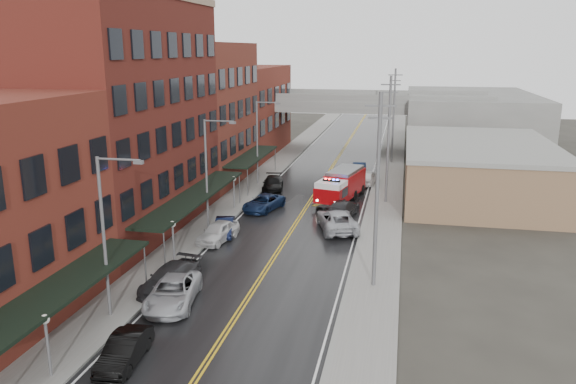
{
  "coord_description": "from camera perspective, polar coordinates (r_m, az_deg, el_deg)",
  "views": [
    {
      "loc": [
        8.57,
        -17.73,
        14.37
      ],
      "look_at": [
        -0.46,
        25.79,
        3.0
      ],
      "focal_mm": 35.0,
      "sensor_mm": 36.0,
      "label": 1
    }
  ],
  "objects": [
    {
      "name": "sidewalk_left",
      "position": [
        52.29,
        -6.41,
        -1.61
      ],
      "size": [
        3.0,
        160.0,
        0.15
      ],
      "primitive_type": "cube",
      "color": "slate",
      "rests_on": "ground"
    },
    {
      "name": "utility_pole_2",
      "position": [
        73.19,
        10.68,
        7.78
      ],
      "size": [
        1.8,
        0.24,
        12.0
      ],
      "color": "#59595B",
      "rests_on": "ground"
    },
    {
      "name": "brick_building_far",
      "position": [
        79.27,
        -4.4,
        8.24
      ],
      "size": [
        9.0,
        20.0,
        12.0
      ],
      "primitive_type": "cube",
      "color": "maroon",
      "rests_on": "ground"
    },
    {
      "name": "parked_car_right_1",
      "position": [
        49.7,
        5.58,
        -1.65
      ],
      "size": [
        2.91,
        5.32,
        1.46
      ],
      "primitive_type": "imported",
      "rotation": [
        0.0,
        0.0,
        2.96
      ],
      "color": "#252427",
      "rests_on": "ground"
    },
    {
      "name": "road",
      "position": [
        50.58,
        1.49,
        -2.15
      ],
      "size": [
        11.0,
        160.0,
        0.02
      ],
      "primitive_type": "cube",
      "color": "black",
      "rests_on": "ground"
    },
    {
      "name": "globe_lamp_2",
      "position": [
        51.46,
        -5.53,
        0.73
      ],
      "size": [
        0.44,
        0.44,
        3.12
      ],
      "color": "#59595B",
      "rests_on": "ground"
    },
    {
      "name": "awning_0",
      "position": [
        29.32,
        -23.04,
        -9.7
      ],
      "size": [
        2.6,
        16.0,
        3.09
      ],
      "color": "black",
      "rests_on": "ground"
    },
    {
      "name": "parked_car_right_2",
      "position": [
        61.72,
        8.13,
        1.49
      ],
      "size": [
        2.67,
        4.9,
        1.58
      ],
      "primitive_type": "imported",
      "rotation": [
        0.0,
        0.0,
        2.96
      ],
      "color": "silver",
      "rests_on": "ground"
    },
    {
      "name": "brick_building_c",
      "position": [
        62.58,
        -8.89,
        7.87
      ],
      "size": [
        9.0,
        15.0,
        15.0
      ],
      "primitive_type": "cube",
      "color": "maroon",
      "rests_on": "ground"
    },
    {
      "name": "street_lamp_0",
      "position": [
        31.23,
        -17.89,
        -3.47
      ],
      "size": [
        2.64,
        0.22,
        9.0
      ],
      "color": "#59595B",
      "rests_on": "ground"
    },
    {
      "name": "utility_pole_0",
      "position": [
        33.74,
        9.06,
        0.34
      ],
      "size": [
        1.8,
        0.24,
        12.0
      ],
      "color": "#59595B",
      "rests_on": "ground"
    },
    {
      "name": "overpass",
      "position": [
        80.63,
        5.62,
        8.31
      ],
      "size": [
        40.0,
        10.0,
        7.5
      ],
      "color": "slate",
      "rests_on": "ground"
    },
    {
      "name": "brick_building_b",
      "position": [
        46.55,
        -16.52,
        7.14
      ],
      "size": [
        9.0,
        20.0,
        18.0
      ],
      "primitive_type": "cube",
      "color": "#531915",
      "rests_on": "ground"
    },
    {
      "name": "street_lamp_2",
      "position": [
        60.38,
        -2.93,
        5.58
      ],
      "size": [
        2.64,
        0.22,
        9.0
      ],
      "color": "#59595B",
      "rests_on": "ground"
    },
    {
      "name": "fire_truck",
      "position": [
        54.4,
        5.38,
        0.71
      ],
      "size": [
        4.58,
        8.46,
        2.96
      ],
      "rotation": [
        0.0,
        0.0,
        -0.22
      ],
      "color": "#8E060A",
      "rests_on": "ground"
    },
    {
      "name": "parked_car_right_0",
      "position": [
        45.91,
        4.99,
        -2.86
      ],
      "size": [
        4.45,
        6.54,
        1.66
      ],
      "primitive_type": "imported",
      "rotation": [
        0.0,
        0.0,
        3.45
      ],
      "color": "#A6A8AE",
      "rests_on": "ground"
    },
    {
      "name": "parked_car_left_1",
      "position": [
        28.33,
        -16.27,
        -15.18
      ],
      "size": [
        1.79,
        4.24,
        1.36
      ],
      "primitive_type": "imported",
      "rotation": [
        0.0,
        0.0,
        0.09
      ],
      "color": "black",
      "rests_on": "ground"
    },
    {
      "name": "globe_lamp_0",
      "position": [
        27.55,
        -23.36,
        -12.87
      ],
      "size": [
        0.44,
        0.44,
        3.12
      ],
      "color": "#59595B",
      "rests_on": "ground"
    },
    {
      "name": "curb_right",
      "position": [
        49.91,
        7.89,
        -2.43
      ],
      "size": [
        0.3,
        160.0,
        0.15
      ],
      "primitive_type": "cube",
      "color": "gray",
      "rests_on": "ground"
    },
    {
      "name": "sidewalk_right",
      "position": [
        49.84,
        9.78,
        -2.53
      ],
      "size": [
        3.0,
        160.0,
        0.15
      ],
      "primitive_type": "cube",
      "color": "slate",
      "rests_on": "ground"
    },
    {
      "name": "tan_building",
      "position": [
        59.41,
        18.68,
        2.06
      ],
      "size": [
        14.0,
        22.0,
        5.0
      ],
      "primitive_type": "cube",
      "color": "brown",
      "rests_on": "ground"
    },
    {
      "name": "parked_car_left_5",
      "position": [
        44.89,
        -6.47,
        -3.53
      ],
      "size": [
        2.26,
        4.22,
        1.32
      ],
      "primitive_type": "imported",
      "rotation": [
        0.0,
        0.0,
        0.23
      ],
      "color": "black",
      "rests_on": "ground"
    },
    {
      "name": "parked_car_left_7",
      "position": [
        58.44,
        -1.55,
        0.84
      ],
      "size": [
        2.82,
        5.27,
        1.45
      ],
      "primitive_type": "imported",
      "rotation": [
        0.0,
        0.0,
        0.16
      ],
      "color": "black",
      "rests_on": "ground"
    },
    {
      "name": "awning_2",
      "position": [
        61.47,
        -3.63,
        3.65
      ],
      "size": [
        2.6,
        13.0,
        3.09
      ],
      "color": "black",
      "rests_on": "ground"
    },
    {
      "name": "parked_car_left_2",
      "position": [
        33.52,
        -11.61,
        -9.91
      ],
      "size": [
        3.38,
        5.83,
        1.53
      ],
      "primitive_type": "imported",
      "rotation": [
        0.0,
        0.0,
        0.16
      ],
      "color": "#A5A8AD",
      "rests_on": "ground"
    },
    {
      "name": "parked_car_right_3",
      "position": [
        67.13,
        7.24,
        2.49
      ],
      "size": [
        1.96,
        4.42,
        1.41
      ],
      "primitive_type": "imported",
      "rotation": [
        0.0,
        0.0,
        3.25
      ],
      "color": "black",
      "rests_on": "ground"
    },
    {
      "name": "awning_1",
      "position": [
        45.24,
        -9.48,
        -0.42
      ],
      "size": [
        2.6,
        18.0,
        3.09
      ],
      "color": "black",
      "rests_on": "ground"
    },
    {
      "name": "street_lamp_1",
      "position": [
        45.33,
        -8.02,
        2.52
      ],
      "size": [
        2.64,
        0.22,
        9.0
      ],
      "color": "#59595B",
      "rests_on": "ground"
    },
    {
      "name": "globe_lamp_1",
      "position": [
        38.83,
        -11.62,
        -4.05
      ],
      "size": [
        0.44,
        0.44,
        3.12
      ],
      "color": "#59595B",
      "rests_on": "ground"
    },
    {
      "name": "utility_pole_1",
      "position": [
        53.36,
        10.17,
        5.43
      ],
      "size": [
        1.8,
        0.24,
        12.0
      ],
      "color": "#59595B",
      "rests_on": "ground"
    },
    {
      "name": "parked_car_left_4",
      "position": [
        43.42,
        -7.13,
        -4.02
      ],
      "size": [
        2.64,
        4.78,
        1.54
      ],
      "primitive_type": "imported",
      "rotation": [
        0.0,
        0.0,
        -0.19
      ],
      "color": "silver",
      "rests_on": "ground"
    },
    {
      "name": "curb_left",
      "position": [
        51.82,
        -4.67,
        -1.72
      ],
      "size": [
        0.3,
        160.0,
        0.15
      ],
      "primitive_type": "cube",
      "color": "gray",
      "rests_on": "ground"
    },
    {
      "name": "right_far_block",
      "position": [
        88.84,
        17.87,
        6.96
      ],
      "size": [
        18.0,
        30.0,
        8.0
      ],
      "primitive_type": "cube",
      "color": "slate",
      "rests_on": "ground"
    },
    {
      "name": "parked_car_left_6",
      "position": [
        51.37,
        -2.49,
        -1.11
      ],
      "size": [
        3.57,
        5.43,
        1.39
      ],
      "primitive_type": "imported",
      "rotation": [
        0.0,
        0.0,
        -0.27
      ],
      "color": "#112142",
      "rests_on": "ground"
    },
    {
      "name": "parked_car_left_3",
      "position": [
        35.48,
        -11.89,
        -8.55
      ],
      "size": [
        2.83,
        5.4,
        1.49
      ],
      "primitive_type": "imported",
      "rotation": [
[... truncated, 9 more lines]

